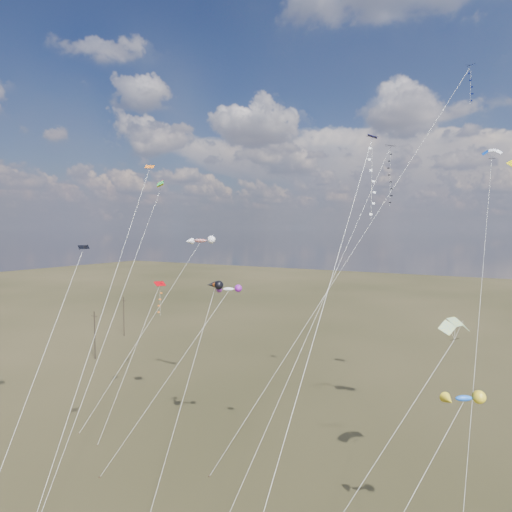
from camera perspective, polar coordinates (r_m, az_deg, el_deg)
The scene contains 15 objects.
utility_pole_near at distance 81.14m, azimuth -19.52°, elevation -9.26°, with size 1.40×0.20×8.00m.
utility_pole_far at distance 96.12m, azimuth -16.20°, elevation -7.21°, with size 1.40×0.20×8.00m.
diamond_black_high at distance 51.94m, azimuth 15.68°, elevation 8.21°, with size 5.74×26.36×31.01m.
diamond_navy_tall at distance 53.17m, azimuth 22.88°, elevation 15.77°, with size 18.43×23.04×39.03m.
diamond_black_mid at distance 36.79m, azimuth -24.07°, elevation -8.39°, with size 4.75×13.91×20.38m.
diamond_red_low at distance 53.88m, azimuth -12.24°, elevation -5.91°, with size 1.45×10.18×15.55m.
diamond_navy_right at distance 30.92m, azimuth 13.49°, elevation 7.06°, with size 2.07×19.02×28.03m.
diamond_orange_center at distance 38.56m, azimuth -16.99°, elevation -1.31°, with size 6.34×18.88×27.65m.
parafoil_blue_white at distance 56.04m, azimuth 27.40°, elevation 11.38°, with size 1.96×24.87×30.63m.
parafoil_striped at distance 38.63m, azimuth 23.60°, elevation -7.60°, with size 8.28×12.26×15.28m.
parafoil_tricolor at distance 53.62m, azimuth -11.97°, elevation 8.79°, with size 7.04×21.41×27.53m.
novelty_orange_black at distance 43.22m, azimuth -5.16°, elevation -3.74°, with size 4.96×15.34×16.90m.
novelty_white_purple at distance 42.95m, azimuth -3.58°, elevation -4.32°, with size 8.67×9.98×16.45m.
novelty_redwhite_stripe at distance 56.99m, azimuth -7.05°, elevation 1.87°, with size 7.41×15.02×20.76m.
novelty_blue_yellow at distance 32.33m, azimuth 24.48°, elevation -15.98°, with size 6.25×9.04×11.67m.
Camera 1 is at (22.70, -20.85, 21.79)m, focal length 32.00 mm.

